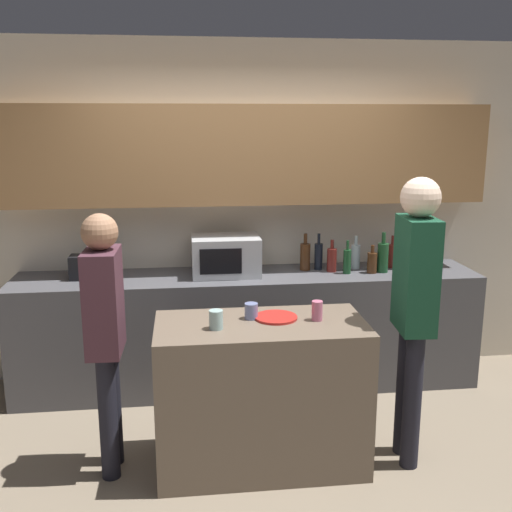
% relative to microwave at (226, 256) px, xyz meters
% --- Properties ---
extents(ground_plane, '(14.00, 14.00, 0.00)m').
position_rel_microwave_xyz_m(ground_plane, '(0.17, -1.42, -1.06)').
color(ground_plane, '#7F705B').
extents(back_wall, '(6.40, 0.40, 2.70)m').
position_rel_microwave_xyz_m(back_wall, '(0.17, 0.24, 0.48)').
color(back_wall, beige).
rests_on(back_wall, ground_plane).
extents(back_counter, '(3.60, 0.62, 0.91)m').
position_rel_microwave_xyz_m(back_counter, '(0.17, -0.03, -0.61)').
color(back_counter, '#4C4C51').
rests_on(back_counter, ground_plane).
extents(kitchen_island, '(1.26, 0.62, 0.91)m').
position_rel_microwave_xyz_m(kitchen_island, '(0.13, -1.17, -0.60)').
color(kitchen_island, brown).
rests_on(kitchen_island, ground_plane).
extents(microwave, '(0.52, 0.39, 0.30)m').
position_rel_microwave_xyz_m(microwave, '(0.00, 0.00, 0.00)').
color(microwave, '#B7BABC').
rests_on(microwave, back_counter).
extents(toaster, '(0.26, 0.16, 0.18)m').
position_rel_microwave_xyz_m(toaster, '(-1.04, 0.00, -0.06)').
color(toaster, black).
rests_on(toaster, back_counter).
extents(potted_plant, '(0.14, 0.14, 0.39)m').
position_rel_microwave_xyz_m(potted_plant, '(1.53, 0.00, 0.05)').
color(potted_plant, '#333D4C').
rests_on(potted_plant, back_counter).
extents(bottle_0, '(0.08, 0.08, 0.30)m').
position_rel_microwave_xyz_m(bottle_0, '(0.64, 0.06, -0.04)').
color(bottle_0, '#472814').
rests_on(bottle_0, back_counter).
extents(bottle_1, '(0.07, 0.07, 0.29)m').
position_rel_microwave_xyz_m(bottle_1, '(0.75, 0.07, -0.04)').
color(bottle_1, black).
rests_on(bottle_1, back_counter).
extents(bottle_2, '(0.08, 0.08, 0.26)m').
position_rel_microwave_xyz_m(bottle_2, '(0.84, -0.01, -0.05)').
color(bottle_2, maroon).
rests_on(bottle_2, back_counter).
extents(bottle_3, '(0.06, 0.06, 0.26)m').
position_rel_microwave_xyz_m(bottle_3, '(0.94, -0.09, -0.05)').
color(bottle_3, '#194723').
rests_on(bottle_3, back_counter).
extents(bottle_4, '(0.08, 0.08, 0.27)m').
position_rel_microwave_xyz_m(bottle_4, '(1.05, 0.07, -0.05)').
color(bottle_4, silver).
rests_on(bottle_4, back_counter).
extents(bottle_5, '(0.08, 0.08, 0.22)m').
position_rel_microwave_xyz_m(bottle_5, '(1.14, -0.09, -0.06)').
color(bottle_5, '#472814').
rests_on(bottle_5, back_counter).
extents(bottle_6, '(0.09, 0.09, 0.32)m').
position_rel_microwave_xyz_m(bottle_6, '(1.23, -0.08, -0.03)').
color(bottle_6, '#194723').
rests_on(bottle_6, back_counter).
extents(bottle_7, '(0.07, 0.07, 0.26)m').
position_rel_microwave_xyz_m(bottle_7, '(1.36, 0.06, -0.05)').
color(bottle_7, maroon).
rests_on(bottle_7, back_counter).
extents(plate_on_island, '(0.26, 0.26, 0.01)m').
position_rel_microwave_xyz_m(plate_on_island, '(0.23, -1.10, -0.14)').
color(plate_on_island, red).
rests_on(plate_on_island, kitchen_island).
extents(cup_0, '(0.08, 0.08, 0.10)m').
position_rel_microwave_xyz_m(cup_0, '(0.08, -1.08, -0.10)').
color(cup_0, slate).
rests_on(cup_0, kitchen_island).
extents(cup_1, '(0.07, 0.07, 0.12)m').
position_rel_microwave_xyz_m(cup_1, '(0.47, -1.16, -0.09)').
color(cup_1, '#BB617E').
rests_on(cup_1, kitchen_island).
extents(cup_2, '(0.08, 0.08, 0.11)m').
position_rel_microwave_xyz_m(cup_2, '(-0.14, -1.24, -0.09)').
color(cup_2, '#93B4B0').
rests_on(cup_2, kitchen_island).
extents(person_left, '(0.21, 0.35, 1.58)m').
position_rel_microwave_xyz_m(person_left, '(-0.78, -1.14, -0.13)').
color(person_left, black).
rests_on(person_left, ground_plane).
extents(person_center, '(0.23, 0.35, 1.77)m').
position_rel_microwave_xyz_m(person_center, '(1.03, -1.24, 0.01)').
color(person_center, black).
rests_on(person_center, ground_plane).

